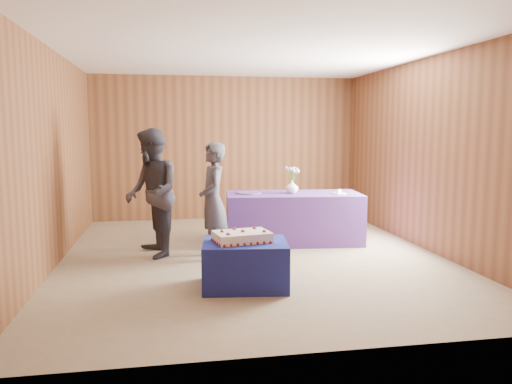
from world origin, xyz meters
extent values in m
plane|color=gray|center=(0.00, 0.00, 0.00)|extent=(6.00, 6.00, 0.00)
cube|color=brown|center=(0.00, 3.00, 1.35)|extent=(5.00, 0.04, 2.70)
cube|color=brown|center=(0.00, -3.00, 1.35)|extent=(5.00, 0.04, 2.70)
cube|color=brown|center=(-2.50, 0.00, 1.35)|extent=(0.04, 6.00, 2.70)
cube|color=brown|center=(2.50, 0.00, 1.35)|extent=(0.04, 6.00, 2.70)
cube|color=white|center=(0.00, 0.00, 2.70)|extent=(5.00, 6.00, 0.04)
cube|color=navy|center=(-0.30, -1.30, 0.25)|extent=(0.98, 0.80, 0.50)
cube|color=#473188|center=(0.75, 0.72, 0.38)|extent=(2.08, 1.09, 0.75)
cube|color=silver|center=(-0.33, -1.29, 0.55)|extent=(0.64, 0.48, 0.11)
sphere|color=#9B220B|center=(-0.58, -1.53, 0.52)|extent=(0.03, 0.03, 0.03)
sphere|color=#9B220B|center=(-0.01, -1.43, 0.52)|extent=(0.03, 0.03, 0.03)
sphere|color=#9B220B|center=(-0.65, -1.15, 0.52)|extent=(0.03, 0.03, 0.03)
sphere|color=#9B220B|center=(-0.08, -1.05, 0.52)|extent=(0.03, 0.03, 0.03)
sphere|color=#9B220B|center=(-0.48, -1.42, 0.62)|extent=(0.03, 0.03, 0.03)
cone|color=#135315|center=(-0.46, -1.42, 0.61)|extent=(0.02, 0.02, 0.02)
sphere|color=#9B220B|center=(-0.19, -1.18, 0.62)|extent=(0.03, 0.03, 0.03)
cone|color=#135315|center=(-0.17, -1.18, 0.61)|extent=(0.02, 0.02, 0.02)
sphere|color=#9B220B|center=(-0.33, -1.29, 0.62)|extent=(0.03, 0.03, 0.03)
cone|color=#135315|center=(-0.30, -1.29, 0.61)|extent=(0.02, 0.02, 0.02)
imported|color=white|center=(0.73, 0.71, 0.85)|extent=(0.24, 0.24, 0.20)
cylinder|color=#2A6829|center=(0.76, 0.71, 1.02)|extent=(0.01, 0.01, 0.15)
sphere|color=silver|center=(0.82, 0.71, 1.10)|extent=(0.05, 0.05, 0.05)
cylinder|color=#2A6829|center=(0.76, 0.73, 1.02)|extent=(0.01, 0.01, 0.15)
sphere|color=white|center=(0.80, 0.76, 1.10)|extent=(0.05, 0.05, 0.05)
cylinder|color=#2A6829|center=(0.74, 0.75, 1.02)|extent=(0.01, 0.01, 0.15)
sphere|color=silver|center=(0.77, 0.79, 1.10)|extent=(0.05, 0.05, 0.05)
cylinder|color=#2A6829|center=(0.73, 0.75, 1.02)|extent=(0.01, 0.01, 0.15)
sphere|color=white|center=(0.73, 0.80, 1.10)|extent=(0.05, 0.05, 0.05)
cylinder|color=#2A6829|center=(0.71, 0.75, 1.02)|extent=(0.01, 0.01, 0.15)
sphere|color=silver|center=(0.68, 0.79, 1.10)|extent=(0.05, 0.05, 0.05)
cylinder|color=#2A6829|center=(0.69, 0.73, 1.02)|extent=(0.01, 0.01, 0.15)
sphere|color=white|center=(0.65, 0.76, 1.10)|extent=(0.05, 0.05, 0.05)
cylinder|color=#2A6829|center=(0.69, 0.71, 1.02)|extent=(0.01, 0.01, 0.15)
sphere|color=silver|center=(0.64, 0.71, 1.10)|extent=(0.05, 0.05, 0.05)
cylinder|color=#2A6829|center=(0.69, 0.70, 1.02)|extent=(0.01, 0.01, 0.15)
sphere|color=white|center=(0.65, 0.67, 1.10)|extent=(0.05, 0.05, 0.05)
cylinder|color=#2A6829|center=(0.71, 0.68, 1.02)|extent=(0.01, 0.01, 0.15)
sphere|color=silver|center=(0.68, 0.64, 1.10)|extent=(0.05, 0.05, 0.05)
cylinder|color=#2A6829|center=(0.73, 0.68, 1.02)|extent=(0.01, 0.01, 0.15)
sphere|color=white|center=(0.73, 0.63, 1.10)|extent=(0.05, 0.05, 0.05)
cylinder|color=#2A6829|center=(0.74, 0.68, 1.02)|extent=(0.01, 0.01, 0.15)
sphere|color=silver|center=(0.77, 0.64, 1.10)|extent=(0.05, 0.05, 0.05)
cylinder|color=#2A6829|center=(0.76, 0.70, 1.02)|extent=(0.01, 0.01, 0.15)
sphere|color=white|center=(0.80, 0.67, 1.10)|extent=(0.05, 0.05, 0.05)
cylinder|color=#6E4E9D|center=(0.09, 0.81, 0.76)|extent=(0.45, 0.45, 0.02)
cylinder|color=white|center=(1.40, 0.54, 0.76)|extent=(0.24, 0.24, 0.01)
cube|color=silver|center=(1.40, 0.54, 0.79)|extent=(0.08, 0.07, 0.05)
sphere|color=#9B220B|center=(1.40, 0.52, 0.83)|extent=(0.02, 0.02, 0.02)
cube|color=silver|center=(1.41, 0.39, 0.75)|extent=(0.26, 0.07, 0.00)
imported|color=#3C3D47|center=(-0.52, -0.01, 0.77)|extent=(0.39, 0.57, 1.53)
imported|color=#32313B|center=(-1.32, 0.23, 0.86)|extent=(0.83, 0.97, 1.72)
camera|label=1|loc=(-1.09, -6.49, 1.69)|focal=35.00mm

